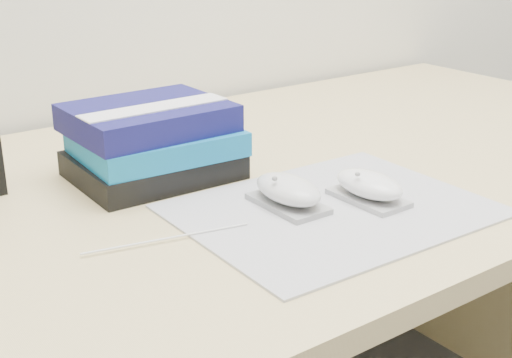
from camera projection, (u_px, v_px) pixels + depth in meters
desk at (245, 289)px, 1.20m from camera, size 1.60×0.80×0.73m
mousepad at (333, 210)px, 0.91m from camera, size 0.39×0.30×0.00m
mouse_rear at (288, 192)px, 0.91m from camera, size 0.06×0.11×0.05m
mouse_front at (369, 187)px, 0.93m from camera, size 0.06×0.11×0.04m
usb_cable at (168, 238)px, 0.82m from camera, size 0.20×0.04×0.00m
book_stack at (152, 142)px, 1.01m from camera, size 0.23×0.18×0.11m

